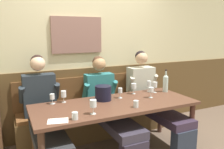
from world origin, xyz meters
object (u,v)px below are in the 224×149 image
Objects in this scene: wine_glass_right_end at (93,104)px; wine_glass_mid_left at (155,85)px; wine_bottle_clear_water at (166,83)px; wine_glass_center_rear at (52,97)px; wall_bench at (97,118)px; water_tumbler_right at (136,104)px; water_tumbler_left at (75,116)px; wine_glass_by_bottle at (149,84)px; person_center_right_seat at (151,96)px; dining_table at (116,109)px; ice_bucket at (103,93)px; wine_glass_left_end at (120,91)px; person_right_seat at (109,105)px; wine_glass_center_front at (64,95)px; person_left_seat at (44,113)px; wine_glass_mid_right at (151,90)px; wine_glass_near_bucket at (134,86)px.

wine_glass_mid_left is at bearing 21.67° from wine_glass_right_end.
wine_bottle_clear_water is 2.65× the size of wine_glass_center_rear.
water_tumbler_right is (0.15, -0.93, 0.49)m from wall_bench.
water_tumbler_left is 0.78m from water_tumbler_right.
person_center_right_seat is at bearing 17.02° from wine_glass_by_bottle.
ice_bucket reaches higher than dining_table.
wine_glass_left_end is at bearing -176.67° from wine_glass_mid_left.
person_center_right_seat is 9.22× the size of wine_glass_left_end.
person_right_seat is 9.75× the size of wine_glass_center_rear.
wine_glass_center_rear is 0.80× the size of wine_glass_mid_left.
wine_glass_center_rear is at bearing 179.84° from wine_glass_by_bottle.
person_right_seat is 7.79× the size of wine_glass_mid_left.
wine_glass_mid_left is (-0.03, -0.12, 0.20)m from person_center_right_seat.
dining_table is 14.68× the size of wine_glass_left_end.
person_center_right_seat is 0.21m from wine_glass_by_bottle.
wine_glass_center_front is (-0.59, -0.36, 0.55)m from wall_bench.
person_left_seat is 1.60m from wine_glass_by_bottle.
person_center_right_seat reaches higher than wine_glass_right_end.
wine_bottle_clear_water reaches higher than wine_glass_mid_left.
water_tumbler_left is (-0.23, -0.07, -0.08)m from wine_glass_right_end.
person_center_right_seat reaches higher than person_right_seat.
person_left_seat is at bearing -179.20° from person_center_right_seat.
wine_glass_right_end is (-0.44, -0.55, 0.24)m from person_right_seat.
ice_bucket is at bearing 177.79° from wine_glass_left_end.
wine_glass_left_end is at bearing -44.39° from person_right_seat.
wine_glass_mid_right is at bearing -126.74° from person_center_right_seat.
ice_bucket is at bearing -169.31° from wine_glass_near_bucket.
wine_glass_near_bucket is 1.20× the size of wine_glass_center_rear.
wine_glass_by_bottle reaches higher than wine_glass_mid_right.
dining_table is 0.99m from wine_bottle_clear_water.
ice_bucket reaches higher than wine_glass_left_end.
wall_bench is 1.82× the size of person_center_right_seat.
person_center_right_seat is (1.65, 0.02, 0.01)m from person_left_seat.
person_left_seat is at bearing -179.93° from wine_glass_by_bottle.
water_tumbler_left is (-0.03, -0.64, -0.06)m from wine_glass_center_front.
person_right_seat is 0.74m from wine_glass_right_end.
wall_bench is 28.29× the size of water_tumbler_right.
wine_glass_center_front is (-1.15, 0.31, -0.00)m from wine_glass_mid_right.
person_center_right_seat is 1.41m from wine_glass_center_front.
wall_bench is 1.90× the size of person_right_seat.
wine_glass_near_bucket is (0.40, -0.01, 0.23)m from person_right_seat.
water_tumbler_right is at bearing -90.87° from wine_glass_left_end.
wine_glass_mid_right reaches higher than water_tumbler_right.
person_left_seat is 1.65m from person_center_right_seat.
wine_glass_mid_right is at bearing -50.00° from wall_bench.
wine_glass_mid_right is (-0.39, -0.17, -0.04)m from wine_bottle_clear_water.
water_tumbler_right is at bearing -135.30° from wine_glass_by_bottle.
wine_glass_center_front is at bearing -149.15° from wall_bench.
wine_glass_mid_right is 0.95× the size of wine_glass_near_bucket.
wine_glass_right_end reaches higher than wine_glass_mid_left.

